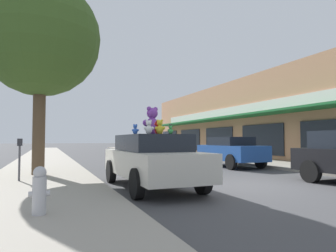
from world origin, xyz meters
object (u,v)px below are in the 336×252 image
at_px(teddy_bear_brown, 161,131).
at_px(street_tree, 41,38).
at_px(fire_hydrant, 39,190).
at_px(teddy_bear_giant, 152,121).
at_px(parking_meter, 20,154).
at_px(plush_art_car, 151,159).
at_px(teddy_bear_pink, 153,130).
at_px(teddy_bear_black, 171,130).
at_px(parked_car_far_center, 231,151).
at_px(teddy_bear_blue, 135,130).
at_px(teddy_bear_green, 171,130).
at_px(teddy_bear_yellow, 160,127).
at_px(teddy_bear_white, 149,127).
at_px(teddy_bear_red, 157,128).
at_px(teddy_bear_cream, 153,131).

distance_m(teddy_bear_brown, street_tree, 5.92).
bearing_deg(fire_hydrant, street_tree, 91.60).
relative_size(teddy_bear_giant, parking_meter, 0.64).
distance_m(plush_art_car, teddy_bear_pink, 0.96).
relative_size(teddy_bear_black, parked_car_far_center, 0.08).
distance_m(plush_art_car, teddy_bear_blue, 1.02).
xyz_separation_m(teddy_bear_green, parked_car_far_center, (5.73, 5.83, -0.80)).
distance_m(teddy_bear_giant, teddy_bear_blue, 0.68).
relative_size(teddy_bear_giant, parked_car_far_center, 0.20).
xyz_separation_m(teddy_bear_yellow, parking_meter, (-3.48, 2.75, -0.75)).
height_order(teddy_bear_black, teddy_bear_brown, teddy_bear_black).
distance_m(teddy_bear_giant, parking_meter, 4.15).
bearing_deg(teddy_bear_white, plush_art_car, -79.19).
relative_size(teddy_bear_pink, fire_hydrant, 0.40).
bearing_deg(teddy_bear_yellow, teddy_bear_pink, -64.36).
relative_size(teddy_bear_white, teddy_bear_red, 0.97).
xyz_separation_m(plush_art_car, teddy_bear_cream, (0.27, 0.65, 0.82)).
xyz_separation_m(teddy_bear_brown, teddy_bear_red, (-0.32, -0.59, 0.07)).
height_order(teddy_bear_pink, parking_meter, teddy_bear_pink).
height_order(teddy_bear_cream, parked_car_far_center, teddy_bear_cream).
xyz_separation_m(teddy_bear_green, teddy_bear_brown, (0.16, 1.13, 0.01)).
distance_m(parked_car_far_center, parking_meter, 9.84).
bearing_deg(teddy_bear_white, fire_hydrant, 70.66).
distance_m(teddy_bear_giant, parked_car_far_center, 7.60).
distance_m(teddy_bear_black, teddy_bear_blue, 1.04).
bearing_deg(teddy_bear_cream, parking_meter, -49.92).
xyz_separation_m(teddy_bear_blue, parking_meter, (-3.00, 2.13, -0.70)).
distance_m(teddy_bear_green, parked_car_far_center, 8.21).
relative_size(teddy_bear_black, teddy_bear_white, 0.83).
bearing_deg(teddy_bear_green, teddy_bear_black, -118.69).
bearing_deg(teddy_bear_cream, teddy_bear_giant, 37.62).
distance_m(teddy_bear_cream, teddy_bear_white, 1.63).
relative_size(teddy_bear_black, fire_hydrant, 0.39).
relative_size(teddy_bear_black, teddy_bear_pink, 0.96).
bearing_deg(teddy_bear_cream, teddy_bear_red, 45.04).
distance_m(teddy_bear_blue, teddy_bear_brown, 0.90).
bearing_deg(street_tree, teddy_bear_green, -54.98).
bearing_deg(plush_art_car, teddy_bear_white, -112.94).
bearing_deg(teddy_bear_green, fire_hydrant, 22.77).
xyz_separation_m(plush_art_car, parked_car_far_center, (5.88, 4.75, -0.00)).
relative_size(plush_art_car, teddy_bear_giant, 5.84).
bearing_deg(teddy_bear_giant, plush_art_car, 18.35).
height_order(teddy_bear_pink, teddy_bear_red, teddy_bear_red).
bearing_deg(street_tree, teddy_bear_cream, -40.70).
xyz_separation_m(teddy_bear_red, fire_hydrant, (-2.87, -2.22, -1.16)).
bearing_deg(teddy_bear_white, parking_meter, -7.35).
bearing_deg(teddy_bear_black, teddy_bear_yellow, 16.30).
xyz_separation_m(teddy_bear_pink, parked_car_far_center, (5.70, 4.34, -0.85)).
relative_size(teddy_bear_black, parking_meter, 0.24).
bearing_deg(teddy_bear_cream, teddy_bear_black, 73.17).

